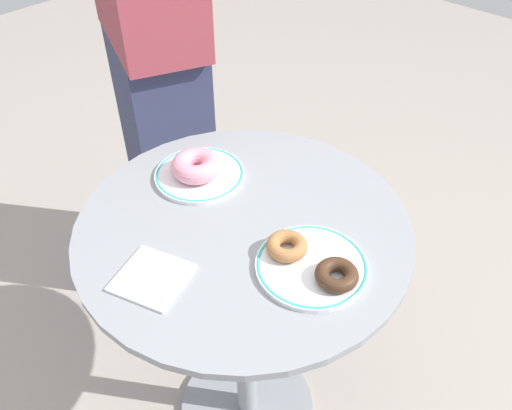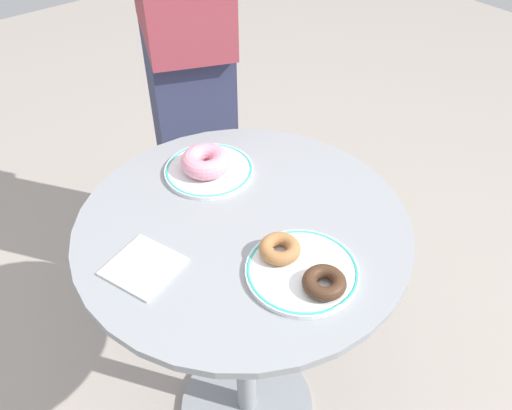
{
  "view_description": "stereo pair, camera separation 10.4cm",
  "coord_description": "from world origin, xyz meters",
  "px_view_note": "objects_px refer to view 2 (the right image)",
  "views": [
    {
      "loc": [
        0.55,
        -0.54,
        1.51
      ],
      "look_at": [
        0.01,
        0.03,
        0.82
      ],
      "focal_mm": 36.37,
      "sensor_mm": 36.0,
      "label": 1
    },
    {
      "loc": [
        0.62,
        -0.47,
        1.51
      ],
      "look_at": [
        0.01,
        0.03,
        0.82
      ],
      "focal_mm": 36.37,
      "sensor_mm": 36.0,
      "label": 2
    }
  ],
  "objects_px": {
    "plate_right": "(302,271)",
    "donut_cinnamon": "(280,249)",
    "cafe_table": "(245,302)",
    "plate_left": "(209,170)",
    "donut_chocolate": "(324,283)",
    "person_figure": "(186,59)",
    "donut_pink_frosted": "(206,161)",
    "paper_napkin": "(144,267)"
  },
  "relations": [
    {
      "from": "donut_pink_frosted",
      "to": "person_figure",
      "type": "relative_size",
      "value": 0.07
    },
    {
      "from": "plate_left",
      "to": "plate_right",
      "type": "relative_size",
      "value": 0.96
    },
    {
      "from": "plate_right",
      "to": "paper_napkin",
      "type": "relative_size",
      "value": 1.73
    },
    {
      "from": "paper_napkin",
      "to": "person_figure",
      "type": "height_order",
      "value": "person_figure"
    },
    {
      "from": "donut_cinnamon",
      "to": "person_figure",
      "type": "height_order",
      "value": "person_figure"
    },
    {
      "from": "paper_napkin",
      "to": "plate_right",
      "type": "bearing_deg",
      "value": 48.52
    },
    {
      "from": "plate_left",
      "to": "donut_cinnamon",
      "type": "distance_m",
      "value": 0.31
    },
    {
      "from": "cafe_table",
      "to": "plate_right",
      "type": "xyz_separation_m",
      "value": [
        0.18,
        -0.0,
        0.27
      ]
    },
    {
      "from": "plate_right",
      "to": "cafe_table",
      "type": "bearing_deg",
      "value": 179.88
    },
    {
      "from": "donut_pink_frosted",
      "to": "plate_left",
      "type": "bearing_deg",
      "value": 82.21
    },
    {
      "from": "donut_cinnamon",
      "to": "plate_left",
      "type": "bearing_deg",
      "value": 170.93
    },
    {
      "from": "cafe_table",
      "to": "person_figure",
      "type": "distance_m",
      "value": 0.73
    },
    {
      "from": "donut_cinnamon",
      "to": "person_figure",
      "type": "relative_size",
      "value": 0.05
    },
    {
      "from": "plate_left",
      "to": "donut_chocolate",
      "type": "xyz_separation_m",
      "value": [
        0.41,
        -0.04,
        0.02
      ]
    },
    {
      "from": "plate_left",
      "to": "paper_napkin",
      "type": "xyz_separation_m",
      "value": [
        0.16,
        -0.26,
        -0.0
      ]
    },
    {
      "from": "donut_cinnamon",
      "to": "person_figure",
      "type": "bearing_deg",
      "value": 159.93
    },
    {
      "from": "donut_cinnamon",
      "to": "paper_napkin",
      "type": "bearing_deg",
      "value": -123.16
    },
    {
      "from": "donut_chocolate",
      "to": "plate_right",
      "type": "bearing_deg",
      "value": 179.03
    },
    {
      "from": "cafe_table",
      "to": "donut_cinnamon",
      "type": "xyz_separation_m",
      "value": [
        0.12,
        -0.01,
        0.29
      ]
    },
    {
      "from": "plate_left",
      "to": "person_figure",
      "type": "xyz_separation_m",
      "value": [
        -0.42,
        0.22,
        0.05
      ]
    },
    {
      "from": "plate_right",
      "to": "donut_cinnamon",
      "type": "distance_m",
      "value": 0.06
    },
    {
      "from": "cafe_table",
      "to": "paper_napkin",
      "type": "bearing_deg",
      "value": -94.34
    },
    {
      "from": "cafe_table",
      "to": "person_figure",
      "type": "height_order",
      "value": "person_figure"
    },
    {
      "from": "plate_right",
      "to": "donut_pink_frosted",
      "type": "xyz_separation_m",
      "value": [
        -0.36,
        0.04,
        0.03
      ]
    },
    {
      "from": "donut_pink_frosted",
      "to": "person_figure",
      "type": "height_order",
      "value": "person_figure"
    },
    {
      "from": "cafe_table",
      "to": "donut_cinnamon",
      "type": "distance_m",
      "value": 0.31
    },
    {
      "from": "plate_right",
      "to": "donut_pink_frosted",
      "type": "distance_m",
      "value": 0.36
    },
    {
      "from": "donut_pink_frosted",
      "to": "paper_napkin",
      "type": "distance_m",
      "value": 0.31
    },
    {
      "from": "donut_pink_frosted",
      "to": "paper_napkin",
      "type": "xyz_separation_m",
      "value": [
        0.16,
        -0.26,
        -0.03
      ]
    },
    {
      "from": "donut_pink_frosted",
      "to": "paper_napkin",
      "type": "height_order",
      "value": "donut_pink_frosted"
    },
    {
      "from": "plate_right",
      "to": "donut_cinnamon",
      "type": "bearing_deg",
      "value": -173.05
    },
    {
      "from": "donut_chocolate",
      "to": "plate_left",
      "type": "bearing_deg",
      "value": 174.14
    },
    {
      "from": "plate_right",
      "to": "donut_cinnamon",
      "type": "relative_size",
      "value": 2.67
    },
    {
      "from": "donut_cinnamon",
      "to": "paper_napkin",
      "type": "relative_size",
      "value": 0.65
    },
    {
      "from": "donut_chocolate",
      "to": "donut_cinnamon",
      "type": "distance_m",
      "value": 0.11
    },
    {
      "from": "donut_cinnamon",
      "to": "person_figure",
      "type": "distance_m",
      "value": 0.77
    },
    {
      "from": "person_figure",
      "to": "plate_left",
      "type": "bearing_deg",
      "value": -27.13
    },
    {
      "from": "donut_pink_frosted",
      "to": "paper_napkin",
      "type": "relative_size",
      "value": 0.92
    },
    {
      "from": "donut_chocolate",
      "to": "person_figure",
      "type": "height_order",
      "value": "person_figure"
    },
    {
      "from": "paper_napkin",
      "to": "plate_left",
      "type": "bearing_deg",
      "value": 121.66
    },
    {
      "from": "paper_napkin",
      "to": "donut_pink_frosted",
      "type": "bearing_deg",
      "value": 122.43
    },
    {
      "from": "plate_right",
      "to": "person_figure",
      "type": "height_order",
      "value": "person_figure"
    }
  ]
}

